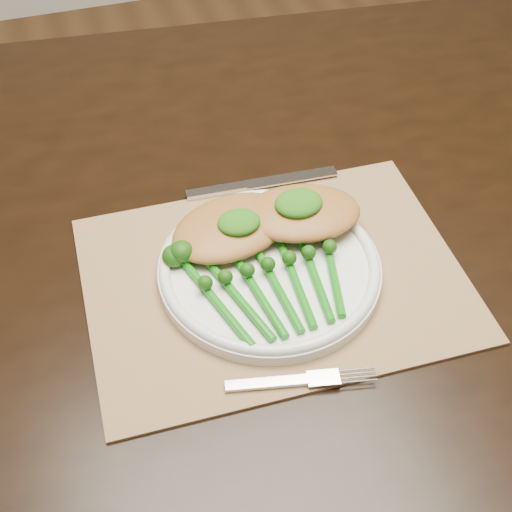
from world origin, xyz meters
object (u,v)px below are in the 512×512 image
object	(u,v)px
dining_table	(281,366)
broccolini_bundle	(275,283)
placemat	(274,278)
dinner_plate	(270,268)
chicken_fillet_left	(231,227)

from	to	relation	value
dining_table	broccolini_bundle	distance (m)	0.43
placemat	broccolini_bundle	world-z (taller)	broccolini_bundle
dining_table	dinner_plate	distance (m)	0.41
chicken_fillet_left	broccolini_bundle	distance (m)	0.09
dining_table	placemat	world-z (taller)	placemat
dining_table	dinner_plate	xyz separation A→B (m)	(-0.07, -0.12, 0.39)
placemat	chicken_fillet_left	world-z (taller)	chicken_fillet_left
dinner_plate	chicken_fillet_left	world-z (taller)	chicken_fillet_left
dining_table	chicken_fillet_left	size ratio (longest dim) A/B	11.65
dining_table	placemat	distance (m)	0.40
placemat	broccolini_bundle	xyz separation A→B (m)	(-0.01, -0.03, 0.02)
chicken_fillet_left	broccolini_bundle	bearing A→B (deg)	-90.59
dinner_plate	chicken_fillet_left	size ratio (longest dim) A/B	1.72
dining_table	dinner_plate	world-z (taller)	dinner_plate
dinner_plate	broccolini_bundle	size ratio (longest dim) A/B	1.33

